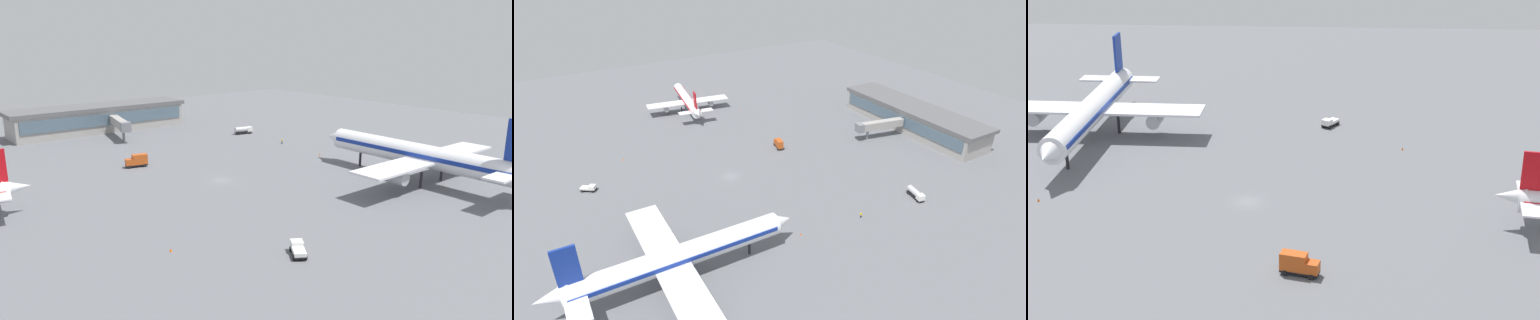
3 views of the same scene
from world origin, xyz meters
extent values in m
plane|color=slate|center=(0.00, 0.00, 0.00)|extent=(288.00, 288.00, 0.00)
cube|color=#9E9993|center=(-2.38, -78.00, 4.00)|extent=(59.45, 14.63, 8.00)
cube|color=#4C6070|center=(-2.38, -70.54, 5.14)|extent=(57.07, 0.30, 4.11)
cube|color=#59595B|center=(-2.38, -78.00, 8.57)|extent=(61.82, 15.21, 1.37)
cylinder|color=white|center=(-35.46, 29.47, 6.33)|extent=(5.91, 48.05, 5.28)
cone|color=white|center=(-35.79, 3.89, 6.33)|extent=(5.08, 5.34, 5.01)
cone|color=white|center=(-35.12, 55.04, 7.13)|extent=(4.31, 6.65, 4.22)
cube|color=navy|center=(-35.46, 29.47, 6.73)|extent=(5.99, 46.13, 0.95)
cube|color=white|center=(-35.42, 31.87, 5.81)|extent=(45.68, 8.28, 0.48)
cylinder|color=#A5A8AD|center=(-22.66, 31.70, 3.96)|extent=(2.99, 6.28, 2.90)
cylinder|color=#A5A8AD|center=(-48.19, 32.04, 3.96)|extent=(2.99, 6.28, 2.90)
cube|color=white|center=(-35.17, 51.06, 6.86)|extent=(18.29, 4.54, 0.38)
cube|color=navy|center=(-35.17, 51.06, 13.20)|extent=(0.63, 4.61, 8.45)
cylinder|color=black|center=(-35.68, 12.67, 1.85)|extent=(0.63, 0.63, 3.69)
cylinder|color=black|center=(-31.18, 33.25, 1.85)|extent=(0.63, 0.63, 3.69)
cylinder|color=black|center=(-39.63, 33.36, 1.85)|extent=(0.63, 0.63, 3.69)
cylinder|color=white|center=(61.46, -9.77, 4.74)|extent=(36.12, 9.24, 3.95)
cone|color=white|center=(80.40, -12.62, 4.74)|extent=(4.47, 4.30, 3.75)
cone|color=white|center=(42.52, -6.93, 5.34)|extent=(5.35, 3.86, 3.16)
cube|color=red|center=(61.46, -9.77, 5.04)|extent=(34.71, 9.10, 0.71)
cube|color=white|center=(59.68, -9.51, 4.35)|extent=(10.75, 34.61, 0.36)
cylinder|color=#A5A8AD|center=(61.10, -0.06, 2.96)|extent=(4.94, 2.84, 2.17)
cylinder|color=#A5A8AD|center=(58.27, -18.96, 2.96)|extent=(4.94, 2.84, 2.17)
cube|color=white|center=(45.47, -7.38, 5.14)|extent=(5.21, 13.98, 0.28)
cube|color=red|center=(45.47, -7.38, 9.88)|extent=(3.47, 0.93, 6.32)
cylinder|color=black|center=(73.90, -11.64, 1.38)|extent=(0.47, 0.47, 2.77)
cylinder|color=black|center=(59.09, -6.22, 1.38)|extent=(0.47, 0.47, 2.77)
cylinder|color=black|center=(58.15, -12.48, 1.38)|extent=(0.47, 0.47, 2.77)
cube|color=black|center=(9.86, -23.98, 0.55)|extent=(5.89, 3.21, 0.30)
cube|color=#BF4C19|center=(11.70, -24.45, 1.50)|extent=(2.21, 2.28, 1.60)
cube|color=#3F596B|center=(12.49, -24.64, 1.82)|extent=(0.47, 1.57, 0.90)
cube|color=#BF4C19|center=(8.99, -23.76, 2.00)|extent=(4.15, 2.77, 2.60)
cylinder|color=black|center=(11.99, -23.54, 0.40)|extent=(0.85, 0.49, 0.80)
cylinder|color=black|center=(11.53, -25.38, 0.40)|extent=(0.85, 0.49, 0.80)
cylinder|color=black|center=(8.19, -22.58, 0.40)|extent=(0.85, 0.49, 0.80)
cylinder|color=black|center=(7.73, -24.43, 0.40)|extent=(0.85, 0.49, 0.80)
cube|color=black|center=(-38.73, -40.61, 0.55)|extent=(6.56, 3.23, 0.30)
cube|color=white|center=(-40.92, -40.12, 1.50)|extent=(2.17, 2.25, 1.60)
cube|color=#3F596B|center=(-41.71, -39.94, 1.82)|extent=(0.43, 1.57, 0.90)
cylinder|color=#B7B7BC|center=(-37.85, -40.81, 1.60)|extent=(4.78, 2.74, 1.80)
cylinder|color=black|center=(-41.08, -41.06, 0.40)|extent=(0.85, 0.47, 0.80)
cylinder|color=black|center=(-40.67, -39.20, 0.40)|extent=(0.85, 0.47, 0.80)
cylinder|color=black|center=(-36.78, -42.02, 0.40)|extent=(0.85, 0.47, 0.80)
cylinder|color=black|center=(-36.37, -40.17, 0.40)|extent=(0.85, 0.47, 0.80)
cube|color=black|center=(14.10, 40.23, 0.55)|extent=(4.05, 4.70, 0.30)
cube|color=white|center=(13.36, 39.15, 1.30)|extent=(2.58, 2.56, 1.20)
cube|color=#3F596B|center=(12.90, 38.49, 1.54)|extent=(1.36, 0.97, 0.67)
cube|color=white|center=(14.61, 40.97, 1.00)|extent=(3.04, 3.22, 0.60)
cylinder|color=black|center=(14.01, 38.42, 0.40)|extent=(0.70, 0.83, 0.80)
cylinder|color=black|center=(12.44, 39.49, 0.40)|extent=(0.70, 0.83, 0.80)
cylinder|color=black|center=(15.75, 40.96, 0.40)|extent=(0.70, 0.83, 0.80)
cylinder|color=black|center=(14.18, 42.03, 0.40)|extent=(0.70, 0.83, 0.80)
cylinder|color=#1E2338|center=(-38.21, -20.23, 0.42)|extent=(0.45, 0.45, 0.85)
cylinder|color=yellow|center=(-38.21, -20.23, 1.15)|extent=(0.54, 0.54, 0.60)
sphere|color=tan|center=(-38.21, -20.23, 1.56)|extent=(0.22, 0.22, 0.22)
cylinder|color=yellow|center=(-38.38, -20.40, 1.15)|extent=(0.10, 0.10, 0.54)
cylinder|color=yellow|center=(-38.05, -20.06, 1.15)|extent=(0.10, 0.10, 0.54)
cube|color=#9E9993|center=(-2.50, -61.69, 5.20)|extent=(5.93, 17.08, 2.80)
cylinder|color=slate|center=(-1.31, -55.89, 1.90)|extent=(0.90, 0.90, 3.80)
cube|color=slate|center=(-0.60, -52.43, 5.20)|extent=(3.54, 2.98, 3.08)
cone|color=#EA590C|center=(28.69, 26.37, 0.30)|extent=(0.44, 0.44, 0.60)
cone|color=#EA590C|center=(49.91, -29.20, 0.30)|extent=(0.44, 0.44, 0.60)
cone|color=#EA590C|center=(-36.08, -2.01, 0.30)|extent=(0.44, 0.44, 0.60)
camera|label=1|loc=(62.92, 88.83, 33.14)|focal=33.68mm
camera|label=2|loc=(-108.09, 50.43, 68.49)|focal=30.38mm
camera|label=3|loc=(13.14, -118.53, 55.48)|focal=53.50mm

